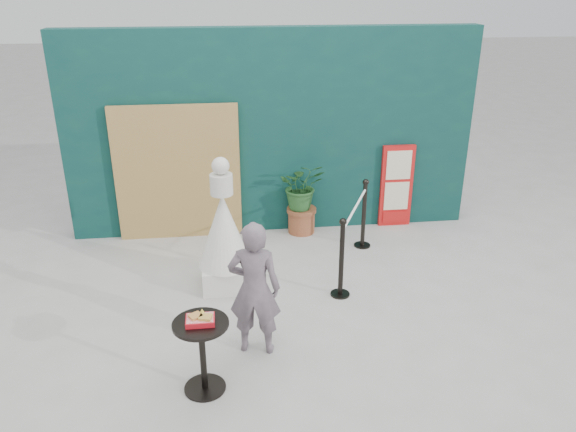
% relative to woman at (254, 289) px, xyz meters
% --- Properties ---
extents(ground, '(60.00, 60.00, 0.00)m').
position_rel_woman_xyz_m(ground, '(0.49, -0.01, -0.74)').
color(ground, '#ADAAA5').
rests_on(ground, ground).
extents(back_wall, '(6.00, 0.30, 3.00)m').
position_rel_woman_xyz_m(back_wall, '(0.49, 3.14, 0.76)').
color(back_wall, '#0B3032').
rests_on(back_wall, ground).
extents(bamboo_fence, '(1.80, 0.08, 2.00)m').
position_rel_woman_xyz_m(bamboo_fence, '(-0.91, 2.93, 0.26)').
color(bamboo_fence, tan).
rests_on(bamboo_fence, ground).
extents(woman, '(0.60, 0.45, 1.47)m').
position_rel_woman_xyz_m(woman, '(0.00, 0.00, 0.00)').
color(woman, slate).
rests_on(woman, ground).
extents(menu_board, '(0.50, 0.07, 1.30)m').
position_rel_woman_xyz_m(menu_board, '(2.39, 2.94, -0.09)').
color(menu_board, red).
rests_on(menu_board, ground).
extents(statue, '(0.67, 0.67, 1.71)m').
position_rel_woman_xyz_m(statue, '(-0.29, 1.36, -0.04)').
color(statue, silver).
rests_on(statue, ground).
extents(cafe_table, '(0.52, 0.52, 0.75)m').
position_rel_woman_xyz_m(cafe_table, '(-0.53, -0.56, -0.24)').
color(cafe_table, black).
rests_on(cafe_table, ground).
extents(food_basket, '(0.26, 0.19, 0.11)m').
position_rel_woman_xyz_m(food_basket, '(-0.53, -0.56, 0.05)').
color(food_basket, red).
rests_on(food_basket, cafe_table).
extents(planter, '(0.67, 0.58, 1.13)m').
position_rel_woman_xyz_m(planter, '(0.89, 2.86, -0.08)').
color(planter, '#975A31').
rests_on(planter, ground).
extents(stanchion_barrier, '(0.84, 1.54, 1.03)m').
position_rel_woman_xyz_m(stanchion_barrier, '(1.41, 1.61, -0.24)').
color(stanchion_barrier, black).
rests_on(stanchion_barrier, ground).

